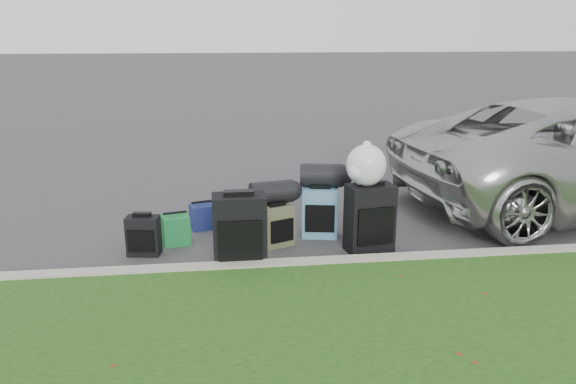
{
  "coord_description": "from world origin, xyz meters",
  "views": [
    {
      "loc": [
        -0.92,
        -6.37,
        2.46
      ],
      "look_at": [
        -0.1,
        0.2,
        0.55
      ],
      "focal_mm": 35.0,
      "sensor_mm": 36.0,
      "label": 1
    }
  ],
  "objects": [
    {
      "name": "tote_navy",
      "position": [
        -1.17,
        0.55,
        0.16
      ],
      "size": [
        0.35,
        0.3,
        0.32
      ],
      "primitive_type": "cube",
      "rotation": [
        0.0,
        0.0,
        0.26
      ],
      "color": "navy",
      "rests_on": "ground"
    },
    {
      "name": "suitcase_large_black_right",
      "position": [
        0.76,
        -0.46,
        0.39
      ],
      "size": [
        0.57,
        0.39,
        0.79
      ],
      "primitive_type": "cube",
      "rotation": [
        0.0,
        0.0,
        0.16
      ],
      "color": "black",
      "rests_on": "ground"
    },
    {
      "name": "trash_bag",
      "position": [
        0.7,
        -0.43,
        1.01
      ],
      "size": [
        0.45,
        0.45,
        0.45
      ],
      "primitive_type": "sphere",
      "color": "white",
      "rests_on": "suitcase_large_black_right"
    },
    {
      "name": "suitcase_olive",
      "position": [
        -0.28,
        -0.16,
        0.25
      ],
      "size": [
        0.42,
        0.35,
        0.49
      ],
      "primitive_type": "cube",
      "rotation": [
        0.0,
        0.0,
        0.41
      ],
      "color": "#44452D",
      "rests_on": "ground"
    },
    {
      "name": "suitcase_large_black_left",
      "position": [
        -0.74,
        -0.74,
        0.4
      ],
      "size": [
        0.56,
        0.34,
        0.81
      ],
      "primitive_type": "cube",
      "rotation": [
        0.0,
        0.0,
        0.0
      ],
      "color": "black",
      "rests_on": "ground"
    },
    {
      "name": "suitcase_small_black",
      "position": [
        -1.81,
        -0.26,
        0.23
      ],
      "size": [
        0.39,
        0.25,
        0.45
      ],
      "primitive_type": "cube",
      "rotation": [
        0.0,
        0.0,
        -0.16
      ],
      "color": "black",
      "rests_on": "ground"
    },
    {
      "name": "duffel_left",
      "position": [
        -0.33,
        -0.06,
        0.63
      ],
      "size": [
        0.55,
        0.36,
        0.27
      ],
      "primitive_type": "cylinder",
      "rotation": [
        0.0,
        1.57,
        0.2
      ],
      "color": "black",
      "rests_on": "suitcase_olive"
    },
    {
      "name": "ground",
      "position": [
        0.0,
        0.0,
        0.0
      ],
      "size": [
        120.0,
        120.0,
        0.0
      ],
      "primitive_type": "plane",
      "color": "#383535",
      "rests_on": "ground"
    },
    {
      "name": "duffel_right",
      "position": [
        0.31,
        0.15,
        0.76
      ],
      "size": [
        0.56,
        0.38,
        0.29
      ],
      "primitive_type": "cylinder",
      "rotation": [
        0.0,
        1.57,
        -0.19
      ],
      "color": "black",
      "rests_on": "suitcase_teal"
    },
    {
      "name": "suitcase_teal",
      "position": [
        0.28,
        0.08,
        0.31
      ],
      "size": [
        0.47,
        0.33,
        0.62
      ],
      "primitive_type": "cube",
      "rotation": [
        0.0,
        0.0,
        -0.18
      ],
      "color": "teal",
      "rests_on": "ground"
    },
    {
      "name": "curb",
      "position": [
        0.0,
        -1.0,
        0.07
      ],
      "size": [
        120.0,
        0.18,
        0.15
      ],
      "primitive_type": "cube",
      "color": "#9E937F",
      "rests_on": "ground"
    },
    {
      "name": "tote_green",
      "position": [
        -1.47,
        0.03,
        0.18
      ],
      "size": [
        0.36,
        0.32,
        0.35
      ],
      "primitive_type": "cube",
      "rotation": [
        0.0,
        0.0,
        0.25
      ],
      "color": "#1B7936",
      "rests_on": "ground"
    }
  ]
}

